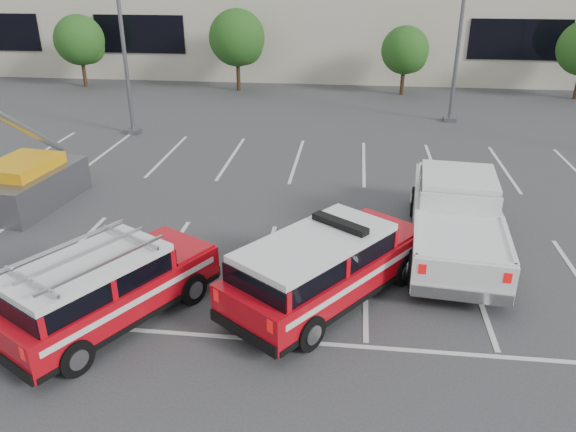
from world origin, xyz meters
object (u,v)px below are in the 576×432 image
light_pole_left (120,16)px  light_pole_mid (462,12)px  tree_left (81,42)px  tree_mid_right (406,52)px  convention_building (332,0)px  fire_chief_suv (326,271)px  tree_mid_left (239,40)px  ladder_suv (106,293)px  utility_rig (21,185)px  white_pickup (455,222)px

light_pole_left → light_pole_mid: 15.52m
tree_left → tree_mid_right: 20.00m
convention_building → fire_chief_suv: convention_building is taller
light_pole_left → fire_chief_suv: (9.75, -13.15, -4.40)m
tree_mid_left → light_pole_mid: bearing=-26.9°
ladder_suv → light_pole_left: bearing=138.9°
convention_building → ladder_suv: convention_building is taller
utility_rig → white_pickup: bearing=0.6°
tree_mid_left → light_pole_left: bearing=-107.1°
fire_chief_suv → utility_rig: (-10.21, 4.55, -0.10)m
tree_left → fire_chief_suv: (16.66, -23.19, -1.99)m
tree_left → convention_building: bearing=33.1°
tree_mid_right → utility_rig: bearing=-126.0°
tree_mid_right → utility_rig: size_ratio=0.95×
tree_mid_right → white_pickup: tree_mid_right is taller
fire_chief_suv → ladder_suv: (-4.70, -1.48, -0.02)m
light_pole_left → light_pole_mid: (15.00, 4.00, 0.00)m
convention_building → white_pickup: (4.94, -29.95, -3.92)m
tree_left → tree_mid_left: 10.00m
light_pole_left → fire_chief_suv: light_pole_left is taller
light_pole_left → utility_rig: light_pole_left is taller
tree_left → tree_mid_right: tree_left is taller
light_pole_left → light_pole_mid: size_ratio=1.00×
white_pickup → ladder_suv: bearing=-145.0°
convention_building → utility_rig: convention_building is taller
convention_building → light_pole_left: (-8.18, -19.86, 0.47)m
white_pickup → tree_mid_left: bearing=122.1°
tree_mid_left → tree_mid_right: size_ratio=1.21×
tree_mid_left → tree_mid_right: bearing=-0.0°
convention_building → tree_left: convention_building is taller
tree_mid_left → white_pickup: (10.03, -20.13, -2.24)m
light_pole_left → utility_rig: (-0.46, -8.60, -4.50)m
ladder_suv → utility_rig: bearing=162.3°
light_pole_mid → tree_left: bearing=164.6°
light_pole_left → fire_chief_suv: 16.95m
tree_mid_left → fire_chief_suv: bearing=-74.0°
tree_mid_left → light_pole_left: light_pole_left is taller
light_pole_mid → white_pickup: size_ratio=1.52×
fire_chief_suv → light_pole_left: bearing=163.0°
tree_left → tree_mid_left: bearing=0.0°
tree_mid_left → ladder_suv: tree_mid_left is taller
tree_left → fire_chief_suv: 28.62m
convention_building → utility_rig: size_ratio=14.32×
convention_building → light_pole_mid: convention_building is taller
fire_chief_suv → ladder_suv: ladder_suv is taller
tree_mid_left → ladder_suv: bearing=-85.5°
light_pole_left → utility_rig: 9.72m
tree_left → fire_chief_suv: size_ratio=0.79×
tree_mid_left → utility_rig: size_ratio=1.16×
white_pickup → utility_rig: bearing=179.4°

